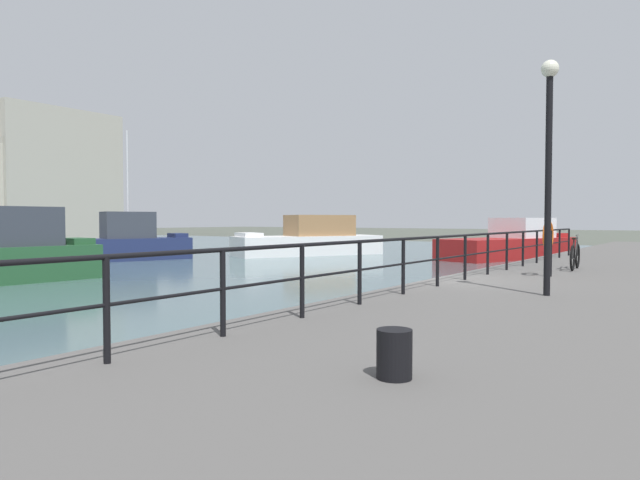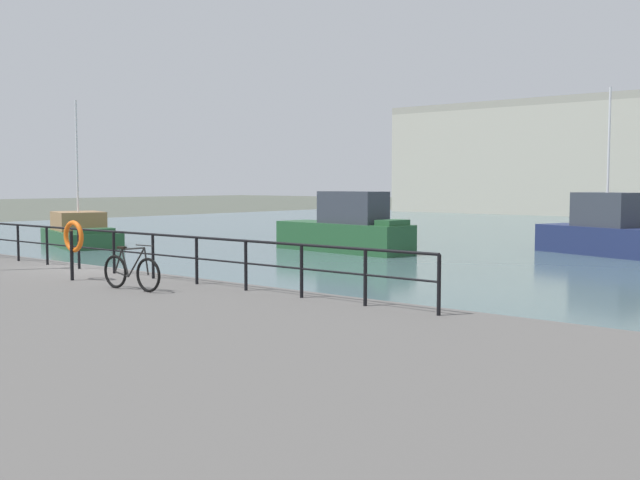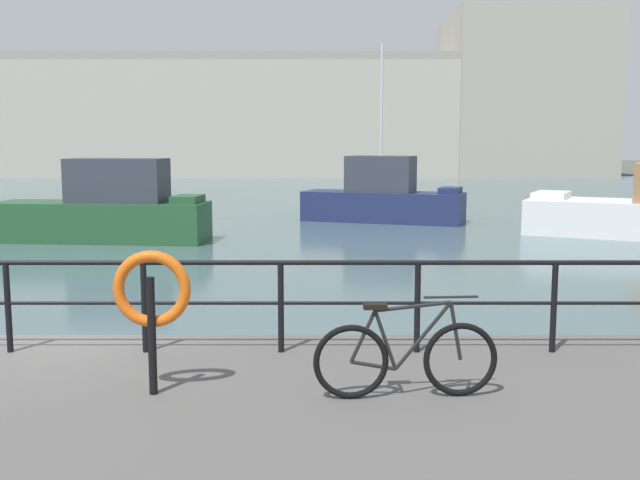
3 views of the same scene
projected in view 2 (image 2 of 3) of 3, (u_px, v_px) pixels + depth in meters
name	position (u px, v px, depth m)	size (l,w,h in m)	color
ground_plane	(106.00, 297.00, 20.89)	(240.00, 240.00, 0.00)	#4C5147
water_basin	(562.00, 237.00, 43.82)	(80.00, 60.00, 0.01)	#476066
moored_small_launch	(80.00, 232.00, 37.84)	(6.93, 4.45, 7.10)	#23512D
moored_cabin_cruiser	(608.00, 232.00, 32.61)	(6.73, 3.90, 7.07)	navy
moored_harbor_tender	(346.00, 229.00, 34.25)	(7.07, 2.61, 2.69)	#23512D
quay_railing	(62.00, 240.00, 20.76)	(23.68, 0.07, 1.08)	black
parked_bicycle	(131.00, 272.00, 16.26)	(1.77, 0.19, 0.98)	black
life_ring_stand	(73.00, 238.00, 17.90)	(0.75, 0.16, 1.40)	black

